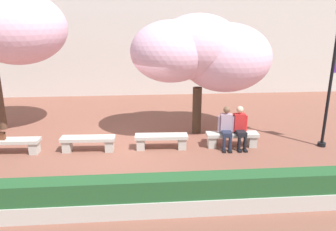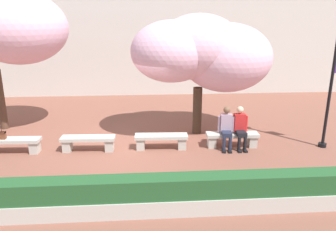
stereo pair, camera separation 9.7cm
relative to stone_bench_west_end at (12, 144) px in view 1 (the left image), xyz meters
name	(u,v)px [view 1 (the left image)]	position (x,y,z in m)	size (l,w,h in m)	color
ground_plane	(125,150)	(3.30, 0.00, -0.30)	(100.00, 100.00, 0.00)	brown
building_facade	(129,2)	(3.30, 9.29, 4.35)	(28.00, 4.00, 9.29)	beige
stone_bench_west_end	(12,144)	(0.00, 0.00, 0.00)	(1.62, 0.49, 0.45)	#BCB7AD
stone_bench_near_west	(88,142)	(2.20, 0.00, 0.00)	(1.62, 0.49, 0.45)	#BCB7AD
stone_bench_center	(161,140)	(4.40, 0.00, 0.00)	(1.62, 0.49, 0.45)	#BCB7AD
stone_bench_near_east	(232,138)	(6.60, 0.00, 0.00)	(1.62, 0.49, 0.45)	#BCB7AD
person_seated_left	(226,126)	(6.39, -0.05, 0.40)	(0.51, 0.71, 1.29)	black
person_seated_right	(240,126)	(6.81, -0.05, 0.40)	(0.51, 0.68, 1.29)	black
handbag	(0,135)	(-0.32, -0.01, 0.28)	(0.30, 0.15, 0.34)	brown
cherry_tree_main	(202,53)	(5.81, 1.33, 2.48)	(4.63, 2.82, 4.01)	#473323
lamp_post_with_banner	(333,66)	(9.43, -0.21, 2.20)	(0.54, 0.28, 4.17)	black
planter_hedge_foreground	(118,197)	(3.30, -3.40, 0.09)	(11.36, 0.50, 0.80)	#BCB7AD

